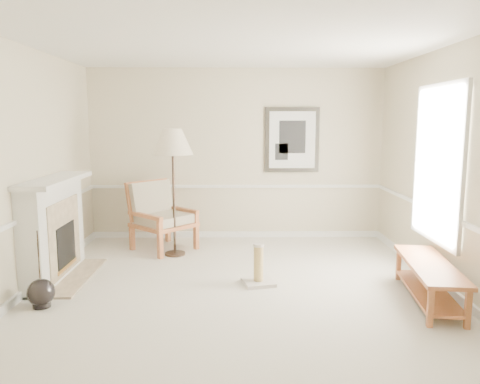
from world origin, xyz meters
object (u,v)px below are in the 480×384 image
Objects in this scene: floor_vase at (41,293)px; scratching_post at (258,271)px; armchair at (159,213)px; floor_lamp at (173,145)px; bench at (429,276)px.

floor_vase is 1.65× the size of scratching_post.
armchair is (0.91, 2.40, 0.42)m from floor_vase.
floor_lamp is at bearing 132.43° from scratching_post.
bench is at bearing -16.89° from scratching_post.
armchair is 4.09m from bench.
scratching_post is (1.20, -1.31, -1.50)m from floor_lamp.
floor_vase is 2.60m from armchair.
floor_vase is at bearing -120.97° from floor_lamp.
scratching_post is (-1.89, 0.57, -0.13)m from bench.
floor_lamp reaches higher than floor_vase.
floor_vase reaches higher than bench.
bench is 1.98m from scratching_post.
armchair is 1.19m from floor_lamp.
armchair reaches higher than floor_vase.
armchair is 0.62× the size of floor_lamp.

